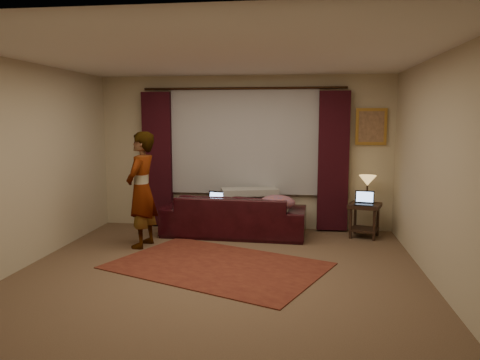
% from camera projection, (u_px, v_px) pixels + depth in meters
% --- Properties ---
extents(floor, '(5.00, 5.00, 0.01)m').
position_uv_depth(floor, '(219.00, 274.00, 5.73)').
color(floor, brown).
rests_on(floor, ground).
extents(ceiling, '(5.00, 5.00, 0.02)m').
position_uv_depth(ceiling, '(218.00, 56.00, 5.38)').
color(ceiling, silver).
rests_on(ceiling, ground).
extents(wall_back, '(5.00, 0.02, 2.60)m').
position_uv_depth(wall_back, '(244.00, 153.00, 8.01)').
color(wall_back, '#BFB295').
rests_on(wall_back, ground).
extents(wall_front, '(5.00, 0.02, 2.60)m').
position_uv_depth(wall_front, '(152.00, 208.00, 3.10)').
color(wall_front, '#BFB295').
rests_on(wall_front, ground).
extents(wall_left, '(0.02, 5.00, 2.60)m').
position_uv_depth(wall_left, '(23.00, 165.00, 5.88)').
color(wall_left, '#BFB295').
rests_on(wall_left, ground).
extents(wall_right, '(0.02, 5.00, 2.60)m').
position_uv_depth(wall_right, '(438.00, 171.00, 5.23)').
color(wall_right, '#BFB295').
rests_on(wall_right, ground).
extents(sheer_curtain, '(2.50, 0.05, 1.80)m').
position_uv_depth(sheer_curtain, '(244.00, 141.00, 7.93)').
color(sheer_curtain, '#A2A2AA').
rests_on(sheer_curtain, wall_back).
extents(drape_left, '(0.50, 0.14, 2.30)m').
position_uv_depth(drape_left, '(158.00, 159.00, 8.11)').
color(drape_left, black).
rests_on(drape_left, floor).
extents(drape_right, '(0.50, 0.14, 2.30)m').
position_uv_depth(drape_right, '(333.00, 161.00, 7.72)').
color(drape_right, black).
rests_on(drape_right, floor).
extents(curtain_rod, '(0.04, 0.04, 3.40)m').
position_uv_depth(curtain_rod, '(243.00, 88.00, 7.76)').
color(curtain_rod, black).
rests_on(curtain_rod, wall_back).
extents(picture_frame, '(0.50, 0.04, 0.60)m').
position_uv_depth(picture_frame, '(371.00, 127.00, 7.65)').
color(picture_frame, '#B68537').
rests_on(picture_frame, wall_back).
extents(sofa, '(2.33, 1.09, 0.92)m').
position_uv_depth(sofa, '(234.00, 207.00, 7.56)').
color(sofa, black).
rests_on(sofa, floor).
extents(throw_blanket, '(0.99, 0.61, 0.11)m').
position_uv_depth(throw_blanket, '(250.00, 177.00, 7.68)').
color(throw_blanket, '#9D9C97').
rests_on(throw_blanket, sofa).
extents(clothing_pile, '(0.65, 0.55, 0.24)m').
position_uv_depth(clothing_pile, '(277.00, 203.00, 7.24)').
color(clothing_pile, '#814D5F').
rests_on(clothing_pile, sofa).
extents(laptop_sofa, '(0.43, 0.45, 0.24)m').
position_uv_depth(laptop_sofa, '(214.00, 200.00, 7.46)').
color(laptop_sofa, black).
rests_on(laptop_sofa, sofa).
extents(area_rug, '(3.08, 2.62, 0.01)m').
position_uv_depth(area_rug, '(217.00, 266.00, 6.01)').
color(area_rug, maroon).
rests_on(area_rug, floor).
extents(end_table, '(0.59, 0.59, 0.54)m').
position_uv_depth(end_table, '(364.00, 220.00, 7.45)').
color(end_table, black).
rests_on(end_table, floor).
extents(tiffany_lamp, '(0.30, 0.30, 0.44)m').
position_uv_depth(tiffany_lamp, '(367.00, 189.00, 7.49)').
color(tiffany_lamp, '#A27A37').
rests_on(tiffany_lamp, end_table).
extents(laptop_table, '(0.34, 0.36, 0.21)m').
position_uv_depth(laptop_table, '(364.00, 198.00, 7.28)').
color(laptop_table, black).
rests_on(laptop_table, end_table).
extents(person, '(0.55, 0.55, 1.70)m').
position_uv_depth(person, '(142.00, 190.00, 6.83)').
color(person, '#9D9C97').
rests_on(person, floor).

